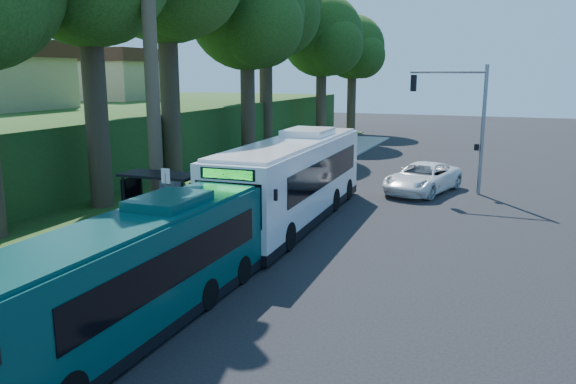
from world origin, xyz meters
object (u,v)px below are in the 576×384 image
at_px(teal_bus, 134,272).
at_px(white_bus, 294,178).
at_px(bus_shelter, 158,190).
at_px(pickup, 422,178).

bearing_deg(teal_bus, white_bus, 91.41).
relative_size(bus_shelter, white_bus, 0.24).
bearing_deg(pickup, white_bus, -103.35).
bearing_deg(bus_shelter, teal_bus, -59.60).
bearing_deg(bus_shelter, white_bus, 41.87).
height_order(teal_bus, pickup, teal_bus).
distance_m(white_bus, teal_bus, 11.97).
height_order(bus_shelter, white_bus, white_bus).
xyz_separation_m(white_bus, teal_bus, (0.16, -11.96, -0.35)).
bearing_deg(pickup, teal_bus, -86.65).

